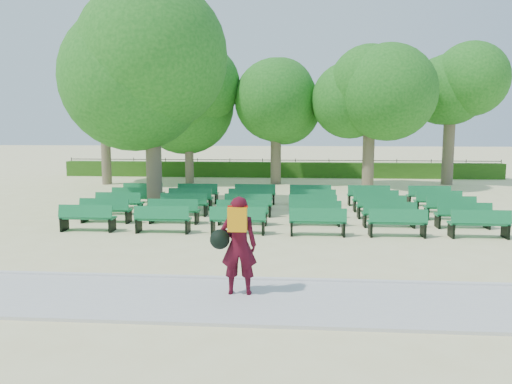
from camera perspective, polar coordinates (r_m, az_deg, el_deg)
ground at (r=16.08m, az=0.90°, el=-3.42°), size 120.00×120.00×0.00m
paving at (r=8.94m, az=-2.18°, el=-12.31°), size 30.00×2.20×0.06m
curb at (r=10.02m, az=-1.40°, el=-9.97°), size 30.00×0.12×0.10m
hedge at (r=29.88m, az=2.62°, el=2.56°), size 26.00×0.70×0.90m
fence at (r=30.32m, az=2.64°, el=1.78°), size 26.00×0.10×1.02m
tree_line at (r=25.95m, az=2.31°, el=0.79°), size 21.80×6.80×7.04m
bench_array at (r=16.92m, az=2.81°, el=-2.59°), size 1.62×0.60×1.00m
tree_among at (r=18.43m, az=-11.87°, el=13.45°), size 5.49×5.49×7.50m
person at (r=8.95m, az=-2.16°, el=-5.95°), size 0.84×0.51×1.78m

